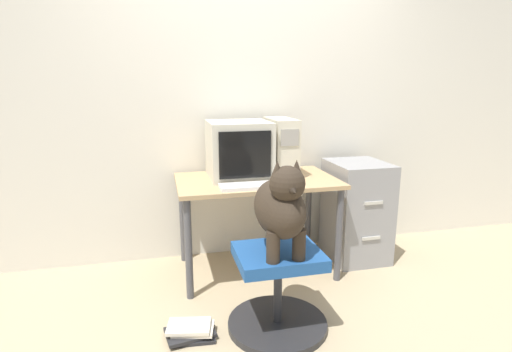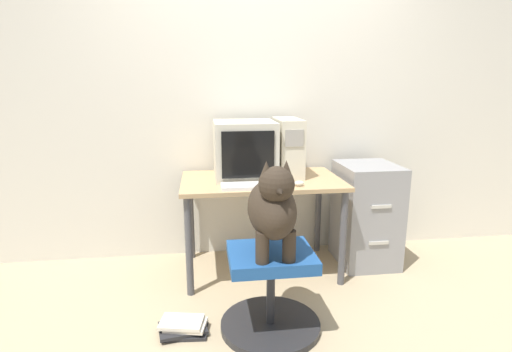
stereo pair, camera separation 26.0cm
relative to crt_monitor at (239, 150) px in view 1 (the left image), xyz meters
name	(u,v)px [view 1 (the left image)]	position (x,y,z in m)	size (l,w,h in m)	color
ground_plane	(269,292)	(0.12, -0.44, -0.95)	(12.00, 12.00, 0.00)	tan
wall_back	(244,100)	(0.12, 0.34, 0.35)	(8.00, 0.05, 2.60)	silver
desk	(257,191)	(0.12, -0.08, -0.31)	(1.18, 0.71, 0.73)	tan
crt_monitor	(239,150)	(0.00, 0.00, 0.00)	(0.45, 0.46, 0.42)	beige
pc_tower	(281,147)	(0.34, 0.03, 0.01)	(0.18, 0.42, 0.43)	beige
keyboard	(253,186)	(0.03, -0.32, -0.20)	(0.45, 0.16, 0.03)	silver
computer_mouse	(296,182)	(0.34, -0.33, -0.19)	(0.07, 0.04, 0.04)	beige
office_chair	(278,291)	(0.06, -0.85, -0.71)	(0.59, 0.59, 0.49)	#262628
dog	(281,206)	(0.06, -0.88, -0.17)	(0.26, 0.52, 0.55)	#33281E
filing_cabinet	(356,211)	(0.97, -0.04, -0.54)	(0.44, 0.52, 0.81)	gray
book_stack_floor	(191,331)	(-0.45, -0.83, -0.91)	(0.30, 0.22, 0.08)	#262628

